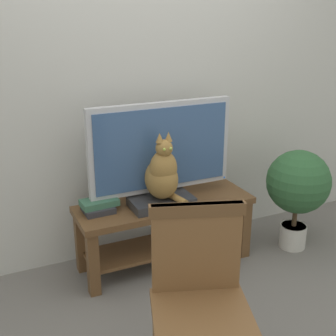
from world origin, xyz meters
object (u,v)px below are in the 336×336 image
(book_stack, at_px, (99,206))
(tv_stand, at_px, (165,221))
(wooden_chair, at_px, (200,292))
(potted_plant, at_px, (298,186))
(tv, at_px, (161,150))
(media_box, at_px, (162,202))
(cat, at_px, (162,174))

(book_stack, bearing_deg, tv_stand, -5.55)
(wooden_chair, bearing_deg, tv_stand, 73.57)
(tv_stand, height_order, potted_plant, potted_plant)
(tv_stand, height_order, tv, tv)
(tv_stand, xyz_separation_m, media_box, (-0.05, -0.05, 0.17))
(tv, xyz_separation_m, wooden_chair, (-0.32, -1.14, -0.30))
(cat, distance_m, wooden_chair, 1.07)
(tv_stand, xyz_separation_m, book_stack, (-0.46, 0.04, 0.18))
(tv_stand, relative_size, book_stack, 5.00)
(media_box, xyz_separation_m, potted_plant, (1.04, -0.15, -0.00))
(cat, xyz_separation_m, wooden_chair, (-0.27, -1.02, -0.18))
(media_box, xyz_separation_m, cat, (0.00, -0.01, 0.21))
(media_box, relative_size, book_stack, 1.72)
(tv_stand, xyz_separation_m, wooden_chair, (-0.32, -1.08, 0.20))
(tv_stand, bearing_deg, media_box, -133.45)
(book_stack, bearing_deg, tv, 1.47)
(media_box, relative_size, potted_plant, 0.55)
(wooden_chair, bearing_deg, book_stack, 96.98)
(tv, relative_size, media_box, 2.40)
(wooden_chair, bearing_deg, cat, 75.04)
(tv_stand, height_order, book_stack, book_stack)
(cat, height_order, book_stack, cat)
(tv_stand, bearing_deg, wooden_chair, -106.43)
(tv, height_order, cat, tv)
(tv, height_order, potted_plant, tv)
(tv_stand, relative_size, media_box, 2.91)
(tv, height_order, media_box, tv)
(media_box, relative_size, wooden_chair, 0.46)
(media_box, xyz_separation_m, wooden_chair, (-0.27, -1.03, 0.02))
(cat, height_order, wooden_chair, cat)
(wooden_chair, relative_size, potted_plant, 1.19)
(cat, bearing_deg, tv_stand, 53.84)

